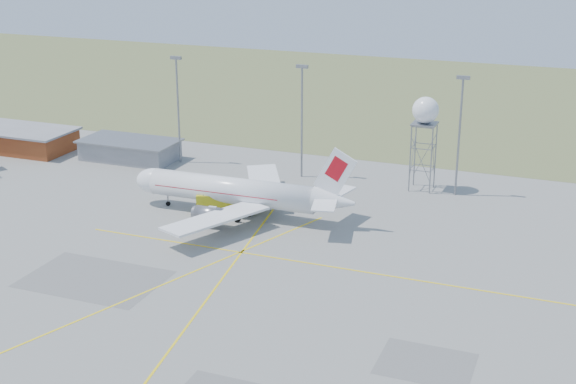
% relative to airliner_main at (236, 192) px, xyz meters
% --- Properties ---
extents(ground, '(400.00, 400.00, 0.00)m').
position_rel_airliner_main_xyz_m(ground, '(12.66, -43.52, -3.91)').
color(ground, gray).
rests_on(ground, ground).
extents(grass_strip, '(400.00, 120.00, 0.03)m').
position_rel_airliner_main_xyz_m(grass_strip, '(12.66, 96.48, -3.89)').
color(grass_strip, '#566738').
rests_on(grass_strip, ground).
extents(building_grey, '(19.00, 10.00, 3.90)m').
position_rel_airliner_main_xyz_m(building_grey, '(-32.34, 20.48, -1.93)').
color(building_grey, gray).
rests_on(building_grey, ground).
extents(mast_a, '(2.20, 0.50, 20.50)m').
position_rel_airliner_main_xyz_m(mast_a, '(-22.34, 22.48, 8.16)').
color(mast_a, gray).
rests_on(mast_a, ground).
extents(mast_b, '(2.20, 0.50, 20.50)m').
position_rel_airliner_main_xyz_m(mast_b, '(2.66, 22.48, 8.16)').
color(mast_b, gray).
rests_on(mast_b, ground).
extents(mast_c, '(2.20, 0.50, 20.50)m').
position_rel_airliner_main_xyz_m(mast_c, '(30.66, 22.48, 8.16)').
color(mast_c, gray).
rests_on(mast_c, ground).
extents(airliner_main, '(37.45, 36.44, 12.75)m').
position_rel_airliner_main_xyz_m(airliner_main, '(0.00, 0.00, 0.00)').
color(airliner_main, white).
rests_on(airliner_main, ground).
extents(radar_tower, '(4.52, 4.52, 16.35)m').
position_rel_airliner_main_xyz_m(radar_tower, '(24.62, 23.31, 5.27)').
color(radar_tower, gray).
rests_on(radar_tower, ground).
extents(fire_truck, '(10.17, 6.45, 3.86)m').
position_rel_airliner_main_xyz_m(fire_truck, '(-1.48, 0.49, -2.05)').
color(fire_truck, gold).
rests_on(fire_truck, ground).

